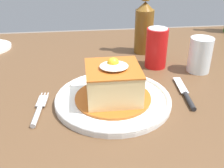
# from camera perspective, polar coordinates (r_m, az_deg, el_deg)

# --- Properties ---
(dining_table) EXTENTS (1.26, 0.91, 0.76)m
(dining_table) POSITION_cam_1_polar(r_m,az_deg,el_deg) (0.86, 4.23, -4.45)
(dining_table) COLOR brown
(dining_table) RESTS_ON ground_plane
(main_plate) EXTENTS (0.28, 0.28, 0.02)m
(main_plate) POSITION_cam_1_polar(r_m,az_deg,el_deg) (0.66, 0.21, -3.17)
(main_plate) COLOR white
(main_plate) RESTS_ON dining_table
(sandwich_meal) EXTENTS (0.19, 0.19, 0.11)m
(sandwich_meal) POSITION_cam_1_polar(r_m,az_deg,el_deg) (0.64, 0.22, 0.06)
(sandwich_meal) COLOR #B75B1E
(sandwich_meal) RESTS_ON main_plate
(fork) EXTENTS (0.03, 0.14, 0.01)m
(fork) POSITION_cam_1_polar(r_m,az_deg,el_deg) (0.65, -15.33, -5.52)
(fork) COLOR silver
(fork) RESTS_ON dining_table
(knife) EXTENTS (0.03, 0.17, 0.01)m
(knife) POSITION_cam_1_polar(r_m,az_deg,el_deg) (0.71, 15.56, -2.50)
(knife) COLOR #262628
(knife) RESTS_ON dining_table
(soda_can) EXTENTS (0.07, 0.07, 0.12)m
(soda_can) POSITION_cam_1_polar(r_m,az_deg,el_deg) (0.85, 9.40, 7.56)
(soda_can) COLOR red
(soda_can) RESTS_ON dining_table
(beer_bottle_amber) EXTENTS (0.06, 0.06, 0.27)m
(beer_bottle_amber) POSITION_cam_1_polar(r_m,az_deg,el_deg) (0.95, 6.84, 12.39)
(beer_bottle_amber) COLOR brown
(beer_bottle_amber) RESTS_ON dining_table
(drinking_glass) EXTENTS (0.07, 0.07, 0.10)m
(drinking_glass) POSITION_cam_1_polar(r_m,az_deg,el_deg) (0.85, 18.04, 5.50)
(drinking_glass) COLOR gold
(drinking_glass) RESTS_ON dining_table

